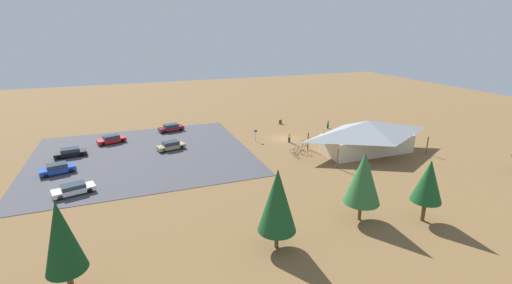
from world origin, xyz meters
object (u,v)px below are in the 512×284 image
object	(u,v)px
bicycle_yellow_lone_east	(325,135)
bicycle_black_yard_front	(296,155)
lot_sign	(256,134)
car_maroon_end_stall	(171,128)
trash_bin	(280,122)
bicycle_red_yard_center	(300,148)
bicycle_green_edge_north	(306,153)
bike_pavilion	(367,134)
bicycle_silver_yard_left	(305,144)
visitor_near_lot	(289,137)
car_blue_second_row	(57,169)
car_white_front_row	(74,189)
car_red_mid_lot	(112,139)
bicycle_blue_trailside	(337,135)
car_tan_aisle_side	(171,146)
car_black_by_curb	(70,152)
pine_east	(428,181)
pine_far_east	(363,178)
bicycle_white_by_bin	(296,151)
visitor_at_bikes	(371,128)
pine_mideast	(277,200)
pine_center	(61,237)
visitor_crossing_yard	(328,124)
bicycle_teal_back_row	(347,134)

from	to	relation	value
bicycle_yellow_lone_east	bicycle_black_yard_front	distance (m)	12.48
lot_sign	car_maroon_end_stall	xyz separation A→B (m)	(13.08, -11.66, -0.66)
trash_bin	bicycle_red_yard_center	world-z (taller)	trash_bin
bicycle_yellow_lone_east	bicycle_green_edge_north	size ratio (longest dim) A/B	1.19
bike_pavilion	bicycle_silver_yard_left	bearing A→B (deg)	-38.72
visitor_near_lot	car_blue_second_row	bearing A→B (deg)	2.17
bicycle_red_yard_center	car_white_front_row	bearing A→B (deg)	8.38
trash_bin	car_red_mid_lot	xyz separation A→B (m)	(32.78, 1.57, 0.29)
bike_pavilion	bicycle_red_yard_center	distance (m)	10.95
bicycle_blue_trailside	car_tan_aisle_side	distance (m)	29.63
trash_bin	bicycle_red_yard_center	xyz separation A→B (m)	(3.87, 16.15, -0.10)
bicycle_yellow_lone_east	car_black_by_curb	size ratio (longest dim) A/B	0.36
pine_east	car_black_by_curb	bearing A→B (deg)	-43.01
pine_far_east	bicycle_silver_yard_left	distance (m)	24.65
bicycle_red_yard_center	car_maroon_end_stall	size ratio (longest dim) A/B	0.33
bicycle_white_by_bin	visitor_near_lot	distance (m)	5.58
visitor_at_bikes	car_maroon_end_stall	bearing A→B (deg)	-21.64
pine_mideast	pine_center	size ratio (longest dim) A/B	0.96
bicycle_yellow_lone_east	bicycle_black_yard_front	size ratio (longest dim) A/B	1.06
bike_pavilion	bicycle_white_by_bin	distance (m)	11.74
bicycle_red_yard_center	visitor_crossing_yard	xyz separation A→B (m)	(-11.35, -9.76, 0.52)
bicycle_teal_back_row	car_blue_second_row	world-z (taller)	car_blue_second_row
pine_east	visitor_at_bikes	world-z (taller)	pine_east
bicycle_teal_back_row	visitor_near_lot	world-z (taller)	visitor_near_lot
visitor_crossing_yard	visitor_near_lot	xyz separation A→B (m)	(11.18, 5.50, 0.08)
bicycle_yellow_lone_east	visitor_crossing_yard	world-z (taller)	visitor_crossing_yard
pine_center	bicycle_yellow_lone_east	bearing A→B (deg)	-143.70
trash_bin	bicycle_teal_back_row	distance (m)	14.43
visitor_crossing_yard	pine_east	bearing A→B (deg)	74.14
trash_bin	car_red_mid_lot	distance (m)	32.82
trash_bin	bicycle_silver_yard_left	bearing A→B (deg)	82.10
visitor_at_bikes	visitor_near_lot	world-z (taller)	visitor_near_lot
lot_sign	visitor_near_lot	size ratio (longest dim) A/B	1.22
bike_pavilion	bicycle_blue_trailside	bearing A→B (deg)	-90.69
bicycle_black_yard_front	visitor_crossing_yard	world-z (taller)	visitor_crossing_yard
pine_far_east	car_blue_second_row	distance (m)	40.09
pine_center	bicycle_blue_trailside	xyz separation A→B (m)	(-40.78, -27.78, -4.86)
car_blue_second_row	visitor_at_bikes	xyz separation A→B (m)	(-53.18, -1.44, 0.14)
bicycle_yellow_lone_east	bicycle_red_yard_center	xyz separation A→B (m)	(7.64, 4.70, -0.03)
bicycle_silver_yard_left	car_blue_second_row	distance (m)	37.54
pine_east	car_blue_second_row	bearing A→B (deg)	-36.09
bicycle_white_by_bin	car_maroon_end_stall	bearing A→B (deg)	-49.24
bicycle_black_yard_front	bicycle_green_edge_north	world-z (taller)	bicycle_green_edge_north
car_red_mid_lot	bicycle_white_by_bin	bearing A→B (deg)	150.40
car_maroon_end_stall	trash_bin	bearing A→B (deg)	173.87
car_black_by_curb	bicycle_teal_back_row	bearing A→B (deg)	173.28
pine_center	visitor_at_bikes	bearing A→B (deg)	-149.97
pine_east	bicycle_teal_back_row	xyz separation A→B (m)	(-10.28, -28.49, -4.07)
bike_pavilion	bicycle_white_by_bin	world-z (taller)	bike_pavilion
bike_pavilion	pine_mideast	bearing A→B (deg)	37.88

